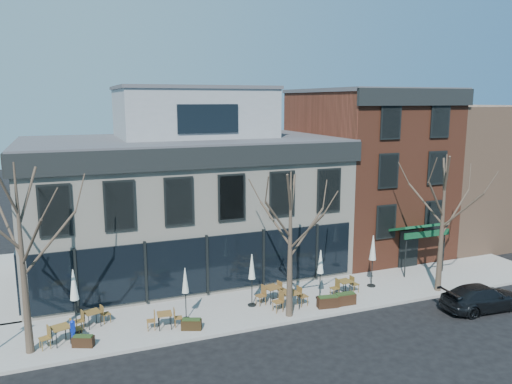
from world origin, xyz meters
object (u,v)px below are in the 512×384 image
object	(u,v)px
parked_sedan	(483,297)
cafe_set_0	(61,333)
umbrella_0	(74,288)
call_box	(73,332)

from	to	relation	value
parked_sedan	cafe_set_0	xyz separation A→B (m)	(-19.79, 3.62, -0.00)
cafe_set_0	umbrella_0	size ratio (longest dim) A/B	0.63
parked_sedan	umbrella_0	size ratio (longest dim) A/B	1.51
call_box	parked_sedan	bearing A→B (deg)	-9.68
call_box	umbrella_0	distance (m)	1.92
umbrella_0	cafe_set_0	bearing A→B (deg)	-125.71
call_box	umbrella_0	world-z (taller)	umbrella_0
call_box	cafe_set_0	distance (m)	0.60
cafe_set_0	umbrella_0	xyz separation A→B (m)	(0.65, 0.91, 1.59)
parked_sedan	call_box	size ratio (longest dim) A/B	3.82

